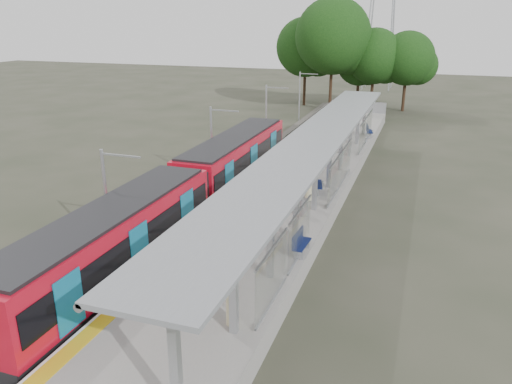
# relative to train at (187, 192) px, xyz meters

# --- Properties ---
(ground) EXTENTS (200.00, 200.00, 0.00)m
(ground) POSITION_rel_train_xyz_m (4.50, -11.63, -2.05)
(ground) COLOR #474438
(ground) RESTS_ON ground
(trackbed) EXTENTS (3.00, 70.00, 0.24)m
(trackbed) POSITION_rel_train_xyz_m (-0.00, 8.37, -1.93)
(trackbed) COLOR #59544C
(trackbed) RESTS_ON ground
(platform) EXTENTS (6.00, 50.00, 1.00)m
(platform) POSITION_rel_train_xyz_m (4.50, 8.37, -1.55)
(platform) COLOR gray
(platform) RESTS_ON ground
(tactile_strip) EXTENTS (0.60, 50.00, 0.02)m
(tactile_strip) POSITION_rel_train_xyz_m (1.95, 8.37, -1.04)
(tactile_strip) COLOR gold
(tactile_strip) RESTS_ON platform
(end_fence) EXTENTS (6.00, 0.10, 1.20)m
(end_fence) POSITION_rel_train_xyz_m (4.50, 33.32, -0.45)
(end_fence) COLOR #9EA0A5
(end_fence) RESTS_ON platform
(train) EXTENTS (2.74, 27.60, 3.62)m
(train) POSITION_rel_train_xyz_m (0.00, 0.00, 0.00)
(train) COLOR black
(train) RESTS_ON ground
(canopy) EXTENTS (3.27, 38.00, 3.66)m
(canopy) POSITION_rel_train_xyz_m (6.11, 4.56, 2.15)
(canopy) COLOR #9EA0A5
(canopy) RESTS_ON platform
(tree_cluster) EXTENTS (19.65, 11.41, 13.41)m
(tree_cluster) POSITION_rel_train_xyz_m (1.56, 40.54, 5.48)
(tree_cluster) COLOR #382316
(tree_cluster) RESTS_ON ground
(catenary_masts) EXTENTS (2.08, 48.16, 5.40)m
(catenary_masts) POSITION_rel_train_xyz_m (-1.72, 7.37, 0.86)
(catenary_masts) COLOR #9EA0A5
(catenary_masts) RESTS_ON ground
(bench_near) EXTENTS (0.54, 1.56, 1.05)m
(bench_near) POSITION_rel_train_xyz_m (7.11, -3.16, -0.50)
(bench_near) COLOR #101C54
(bench_near) RESTS_ON platform
(bench_mid) EXTENTS (0.93, 1.79, 1.17)m
(bench_mid) POSITION_rel_train_xyz_m (5.96, 5.20, -0.43)
(bench_mid) COLOR #101C54
(bench_mid) RESTS_ON platform
(bench_far) EXTENTS (0.81, 1.63, 1.07)m
(bench_far) POSITION_rel_train_xyz_m (7.07, 21.47, -0.49)
(bench_far) COLOR #101C54
(bench_far) RESTS_ON platform
(info_pillar_near) EXTENTS (0.40, 0.40, 1.80)m
(info_pillar_near) POSITION_rel_train_xyz_m (6.26, -9.22, -0.27)
(info_pillar_near) COLOR beige
(info_pillar_near) RESTS_ON platform
(info_pillar_far) EXTENTS (0.39, 0.39, 1.73)m
(info_pillar_far) POSITION_rel_train_xyz_m (5.85, 3.75, -0.30)
(info_pillar_far) COLOR beige
(info_pillar_far) RESTS_ON platform
(litter_bin) EXTENTS (0.58, 0.58, 0.95)m
(litter_bin) POSITION_rel_train_xyz_m (6.16, 1.25, -0.58)
(litter_bin) COLOR #9EA0A5
(litter_bin) RESTS_ON platform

